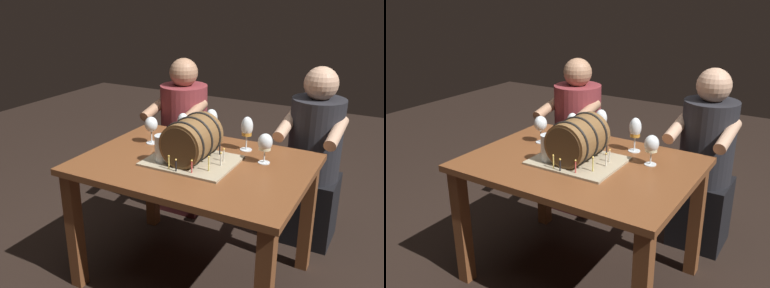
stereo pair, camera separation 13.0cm
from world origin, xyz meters
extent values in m
plane|color=black|center=(0.00, 0.00, 0.00)|extent=(8.00, 8.00, 0.00)
cube|color=brown|center=(0.00, 0.00, 0.71)|extent=(1.20, 0.88, 0.03)
cube|color=brown|center=(-0.54, -0.38, 0.35)|extent=(0.07, 0.07, 0.69)
cube|color=brown|center=(-0.54, 0.38, 0.35)|extent=(0.07, 0.07, 0.69)
cube|color=brown|center=(0.54, 0.38, 0.35)|extent=(0.07, 0.07, 0.69)
cube|color=tan|center=(-0.01, -0.01, 0.73)|extent=(0.46, 0.37, 0.01)
cylinder|color=brown|center=(-0.01, -0.01, 0.85)|extent=(0.23, 0.28, 0.23)
cylinder|color=#46301B|center=(-0.01, -0.16, 0.85)|extent=(0.20, 0.00, 0.20)
cylinder|color=#46301B|center=(-0.01, 0.13, 0.85)|extent=(0.20, 0.00, 0.20)
torus|color=black|center=(-0.01, -0.11, 0.85)|extent=(0.25, 0.01, 0.25)
torus|color=black|center=(-0.01, -0.01, 0.85)|extent=(0.25, 0.01, 0.25)
torus|color=black|center=(-0.01, 0.08, 0.85)|extent=(0.25, 0.01, 0.25)
cylinder|color=silver|center=(0.16, -0.01, 0.77)|extent=(0.01, 0.01, 0.06)
sphere|color=#F9C64C|center=(0.16, -0.01, 0.81)|extent=(0.01, 0.01, 0.01)
cylinder|color=silver|center=(0.15, 0.05, 0.77)|extent=(0.01, 0.01, 0.06)
sphere|color=#F9C64C|center=(0.15, 0.05, 0.81)|extent=(0.01, 0.01, 0.01)
cylinder|color=black|center=(0.09, 0.12, 0.77)|extent=(0.01, 0.01, 0.06)
sphere|color=#F9C64C|center=(0.09, 0.12, 0.80)|extent=(0.01, 0.01, 0.01)
cylinder|color=silver|center=(0.02, 0.15, 0.77)|extent=(0.01, 0.01, 0.05)
sphere|color=#F9C64C|center=(0.02, 0.15, 0.80)|extent=(0.01, 0.01, 0.01)
cylinder|color=#D64C47|center=(-0.06, 0.15, 0.77)|extent=(0.01, 0.01, 0.06)
sphere|color=#F9C64C|center=(-0.06, 0.15, 0.80)|extent=(0.01, 0.01, 0.01)
cylinder|color=#EAD666|center=(-0.13, 0.10, 0.77)|extent=(0.01, 0.01, 0.07)
sphere|color=#F9C64C|center=(-0.13, 0.10, 0.81)|extent=(0.01, 0.01, 0.01)
cylinder|color=#D64C47|center=(-0.17, 0.01, 0.76)|extent=(0.01, 0.01, 0.05)
sphere|color=#F9C64C|center=(-0.17, 0.01, 0.80)|extent=(0.01, 0.01, 0.01)
cylinder|color=#EAD666|center=(-0.17, -0.05, 0.77)|extent=(0.01, 0.01, 0.07)
sphere|color=#F9C64C|center=(-0.17, -0.05, 0.81)|extent=(0.01, 0.01, 0.01)
cylinder|color=black|center=(-0.13, -0.13, 0.77)|extent=(0.01, 0.01, 0.07)
sphere|color=#F9C64C|center=(-0.13, -0.13, 0.81)|extent=(0.01, 0.01, 0.01)
cylinder|color=#EAD666|center=(-0.05, -0.18, 0.77)|extent=(0.01, 0.01, 0.06)
sphere|color=#F9C64C|center=(-0.05, -0.18, 0.81)|extent=(0.01, 0.01, 0.01)
cylinder|color=black|center=(-0.01, -0.18, 0.77)|extent=(0.01, 0.01, 0.06)
sphere|color=#F9C64C|center=(-0.01, -0.18, 0.80)|extent=(0.01, 0.01, 0.01)
cylinder|color=#D64C47|center=(0.07, -0.16, 0.77)|extent=(0.01, 0.01, 0.06)
sphere|color=#F9C64C|center=(0.07, -0.16, 0.80)|extent=(0.01, 0.01, 0.01)
cylinder|color=#EAD666|center=(0.13, -0.10, 0.77)|extent=(0.01, 0.01, 0.07)
sphere|color=#F9C64C|center=(0.13, -0.10, 0.81)|extent=(0.01, 0.01, 0.01)
cylinder|color=white|center=(0.33, 0.15, 0.73)|extent=(0.06, 0.06, 0.00)
cylinder|color=white|center=(0.33, 0.15, 0.76)|extent=(0.01, 0.01, 0.07)
ellipsoid|color=white|center=(0.33, 0.15, 0.84)|extent=(0.08, 0.08, 0.09)
cylinder|color=beige|center=(0.33, 0.15, 0.82)|extent=(0.06, 0.06, 0.04)
cylinder|color=white|center=(-0.06, 0.33, 0.73)|extent=(0.06, 0.06, 0.00)
cylinder|color=white|center=(-0.06, 0.33, 0.77)|extent=(0.01, 0.01, 0.09)
ellipsoid|color=white|center=(-0.06, 0.33, 0.87)|extent=(0.07, 0.07, 0.10)
cylinder|color=pink|center=(-0.06, 0.33, 0.84)|extent=(0.06, 0.06, 0.04)
cylinder|color=white|center=(0.18, 0.28, 0.73)|extent=(0.07, 0.07, 0.00)
cylinder|color=white|center=(0.18, 0.28, 0.77)|extent=(0.01, 0.01, 0.08)
ellipsoid|color=white|center=(0.18, 0.28, 0.87)|extent=(0.07, 0.07, 0.11)
cylinder|color=#C6842D|center=(0.18, 0.28, 0.84)|extent=(0.06, 0.06, 0.05)
cylinder|color=white|center=(-0.21, 0.24, 0.73)|extent=(0.07, 0.07, 0.00)
cylinder|color=white|center=(-0.21, 0.24, 0.77)|extent=(0.01, 0.01, 0.07)
ellipsoid|color=white|center=(-0.21, 0.24, 0.85)|extent=(0.07, 0.07, 0.10)
cylinder|color=maroon|center=(-0.21, 0.24, 0.83)|extent=(0.05, 0.05, 0.04)
cylinder|color=white|center=(-0.35, 0.12, 0.73)|extent=(0.06, 0.06, 0.00)
cylinder|color=white|center=(-0.35, 0.12, 0.76)|extent=(0.01, 0.01, 0.07)
ellipsoid|color=white|center=(-0.35, 0.12, 0.84)|extent=(0.08, 0.08, 0.09)
cylinder|color=white|center=(-0.14, -0.10, 0.80)|extent=(0.08, 0.08, 0.15)
cylinder|color=#C6842D|center=(-0.14, -0.10, 0.79)|extent=(0.08, 0.08, 0.12)
cylinder|color=white|center=(-0.14, -0.10, 0.86)|extent=(0.08, 0.08, 0.01)
cube|color=#4C1B1E|center=(-0.47, 0.72, 0.23)|extent=(0.34, 0.32, 0.45)
cylinder|color=maroon|center=(-0.47, 0.72, 0.70)|extent=(0.34, 0.34, 0.50)
sphere|color=#A87A5B|center=(-0.47, 0.72, 1.04)|extent=(0.20, 0.20, 0.20)
cylinder|color=#A87A5B|center=(-0.32, 0.58, 0.80)|extent=(0.08, 0.31, 0.14)
cylinder|color=#A87A5B|center=(-0.62, 0.59, 0.80)|extent=(0.08, 0.31, 0.14)
cube|color=black|center=(0.47, 0.72, 0.23)|extent=(0.34, 0.32, 0.45)
cylinder|color=#232328|center=(0.47, 0.72, 0.71)|extent=(0.34, 0.34, 0.51)
sphere|color=tan|center=(0.47, 0.72, 1.06)|extent=(0.20, 0.20, 0.20)
cylinder|color=tan|center=(0.61, 0.58, 0.81)|extent=(0.08, 0.31, 0.14)
cylinder|color=tan|center=(0.32, 0.59, 0.81)|extent=(0.08, 0.31, 0.14)
camera|label=1|loc=(0.96, -1.80, 1.58)|focal=39.06mm
camera|label=2|loc=(1.07, -1.74, 1.58)|focal=39.06mm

